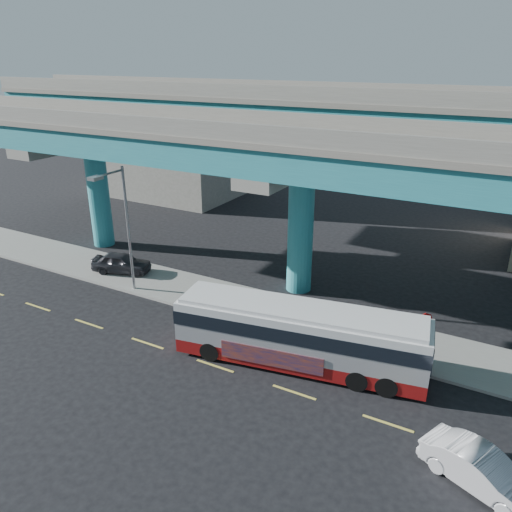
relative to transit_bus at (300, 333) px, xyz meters
The scene contains 10 objects.
ground 4.04m from the transit_bus, 152.14° to the right, with size 120.00×120.00×0.00m, color black.
sidewalk 5.22m from the transit_bus, 131.07° to the left, with size 70.00×4.00×0.15m, color gray.
lane_markings 4.18m from the transit_bus, 148.20° to the right, with size 58.00×0.12×0.01m.
viaduct 11.04m from the transit_bus, 113.99° to the left, with size 52.00×12.40×11.70m.
building_concrete 32.34m from the transit_bus, 136.28° to the left, with size 12.00×10.00×9.00m, color gray.
transit_bus is the anchor object (origin of this frame).
sedan 8.96m from the transit_bus, 23.67° to the right, with size 4.25×2.85×1.32m, color #B3B4B9.
parked_car 14.78m from the transit_bus, 165.21° to the left, with size 4.09×2.70×1.29m, color #313137.
street_lamp 12.52m from the transit_bus, behind, with size 0.50×2.44×7.43m.
stop_sign 5.51m from the transit_bus, 26.43° to the left, with size 0.58×0.58×2.63m.
Camera 1 is at (10.97, -16.34, 13.31)m, focal length 35.00 mm.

